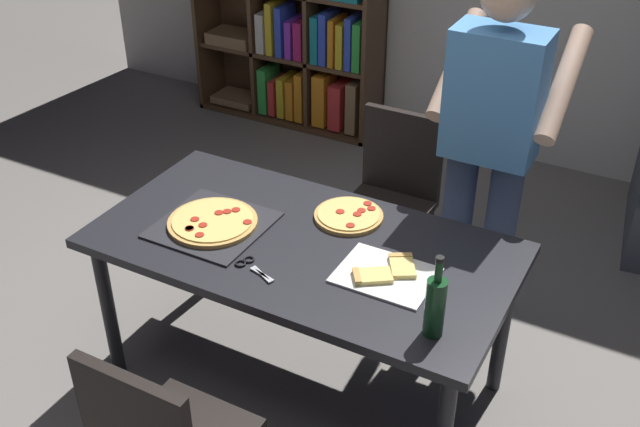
# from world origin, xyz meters

# --- Properties ---
(ground_plane) EXTENTS (12.00, 12.00, 0.00)m
(ground_plane) POSITION_xyz_m (0.00, 0.00, 0.00)
(ground_plane) COLOR gray
(dining_table) EXTENTS (1.69, 0.88, 0.75)m
(dining_table) POSITION_xyz_m (0.00, 0.00, 0.67)
(dining_table) COLOR #232328
(dining_table) RESTS_ON ground_plane
(chair_far_side) EXTENTS (0.42, 0.42, 0.90)m
(chair_far_side) POSITION_xyz_m (0.00, 0.92, 0.51)
(chair_far_side) COLOR black
(chair_far_side) RESTS_ON ground_plane
(person_serving_pizza) EXTENTS (0.55, 0.54, 1.75)m
(person_serving_pizza) POSITION_xyz_m (0.52, 0.70, 1.00)
(person_serving_pizza) COLOR #38476B
(person_serving_pizza) RESTS_ON ground_plane
(pepperoni_pizza_on_tray) EXTENTS (0.43, 0.43, 0.04)m
(pepperoni_pizza_on_tray) POSITION_xyz_m (-0.38, -0.08, 0.77)
(pepperoni_pizza_on_tray) COLOR #2D2D33
(pepperoni_pizza_on_tray) RESTS_ON dining_table
(pizza_slices_on_towel) EXTENTS (0.36, 0.29, 0.03)m
(pizza_slices_on_towel) POSITION_xyz_m (0.39, -0.05, 0.76)
(pizza_slices_on_towel) COLOR white
(pizza_slices_on_towel) RESTS_ON dining_table
(wine_bottle) EXTENTS (0.07, 0.07, 0.32)m
(wine_bottle) POSITION_xyz_m (0.66, -0.27, 0.87)
(wine_bottle) COLOR #194723
(wine_bottle) RESTS_ON dining_table
(kitchen_scissors) EXTENTS (0.20, 0.12, 0.01)m
(kitchen_scissors) POSITION_xyz_m (-0.09, -0.24, 0.76)
(kitchen_scissors) COLOR silver
(kitchen_scissors) RESTS_ON dining_table
(second_pizza_plain) EXTENTS (0.29, 0.29, 0.03)m
(second_pizza_plain) POSITION_xyz_m (0.09, 0.25, 0.76)
(second_pizza_plain) COLOR tan
(second_pizza_plain) RESTS_ON dining_table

